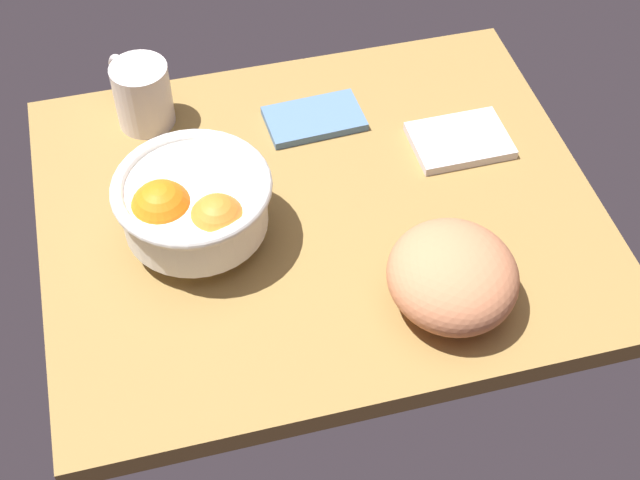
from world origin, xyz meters
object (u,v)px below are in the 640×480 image
Objects in this scene: bread_loaf at (453,276)px; napkin_folded at (460,140)px; napkin_spare at (314,119)px; fruit_bowl at (192,205)px; mug at (141,94)px.

bread_loaf is 26.53cm from napkin_folded.
bread_loaf is at bearing -77.20° from napkin_spare.
fruit_bowl is 37.84cm from napkin_folded.
bread_loaf reaches higher than napkin_spare.
fruit_bowl is at bearing 148.67° from bread_loaf.
napkin_spare is at bearing 152.99° from napkin_folded.
fruit_bowl is 1.21× the size of bread_loaf.
fruit_bowl is 1.44× the size of napkin_spare.
napkin_spare is (-7.54, 33.22, -3.97)cm from bread_loaf.
mug is (-39.80, 15.16, 3.94)cm from napkin_folded.
fruit_bowl reaches higher than napkin_spare.
bread_loaf is 1.22× the size of napkin_folded.
fruit_bowl is at bearing -137.73° from napkin_spare.
mug is (-3.28, 23.30, -1.71)cm from fruit_bowl.
bread_loaf is 1.19× the size of napkin_spare.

